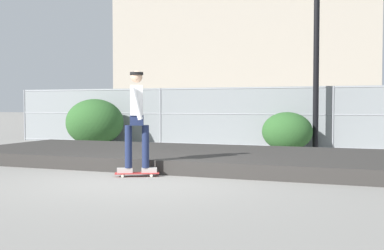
{
  "coord_description": "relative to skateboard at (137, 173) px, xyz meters",
  "views": [
    {
      "loc": [
        3.66,
        -7.39,
        1.31
      ],
      "look_at": [
        0.16,
        2.15,
        0.88
      ],
      "focal_mm": 44.9,
      "sensor_mm": 36.0,
      "label": 1
    }
  ],
  "objects": [
    {
      "name": "ground_plane",
      "position": [
        0.27,
        -0.42,
        -0.06
      ],
      "size": [
        120.0,
        120.0,
        0.0
      ],
      "primitive_type": "plane",
      "color": "gray"
    },
    {
      "name": "chain_fence",
      "position": [
        0.27,
        6.59,
        0.87
      ],
      "size": [
        16.39,
        0.06,
        1.85
      ],
      "color": "gray",
      "rests_on": "ground_plane"
    },
    {
      "name": "parked_car_near",
      "position": [
        -2.98,
        10.11,
        0.78
      ],
      "size": [
        4.55,
        2.26,
        1.66
      ],
      "color": "maroon",
      "rests_on": "ground_plane"
    },
    {
      "name": "shrub_right",
      "position": [
        1.79,
        5.84,
        0.49
      ],
      "size": [
        1.42,
        1.17,
        1.1
      ],
      "color": "#2D5B28",
      "rests_on": "ground_plane"
    },
    {
      "name": "skater",
      "position": [
        0.0,
        0.0,
        1.07
      ],
      "size": [
        0.69,
        0.62,
        1.85
      ],
      "color": "#B2ADA8",
      "rests_on": "skateboard"
    },
    {
      "name": "skateboard",
      "position": [
        0.0,
        0.0,
        0.0
      ],
      "size": [
        0.81,
        0.52,
        0.07
      ],
      "color": "#B22D2D",
      "rests_on": "ground_plane"
    },
    {
      "name": "gravel_berm",
      "position": [
        0.27,
        2.25,
        0.08
      ],
      "size": [
        10.52,
        3.88,
        0.27
      ],
      "primitive_type": "cube",
      "color": "#33302D",
      "rests_on": "ground_plane"
    },
    {
      "name": "library_building",
      "position": [
        -9.3,
        46.41,
        12.83
      ],
      "size": [
        28.94,
        10.42,
        25.76
      ],
      "color": "#9E9384",
      "rests_on": "ground_plane"
    },
    {
      "name": "shrub_left",
      "position": [
        -4.4,
        5.61,
        0.65
      ],
      "size": [
        1.83,
        1.49,
        1.41
      ],
      "color": "#2D5B28",
      "rests_on": "ground_plane"
    },
    {
      "name": "shrub_center",
      "position": [
        -4.35,
        5.64,
        0.69
      ],
      "size": [
        1.93,
        1.58,
        1.49
      ],
      "color": "#2D5B28",
      "rests_on": "ground_plane"
    }
  ]
}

